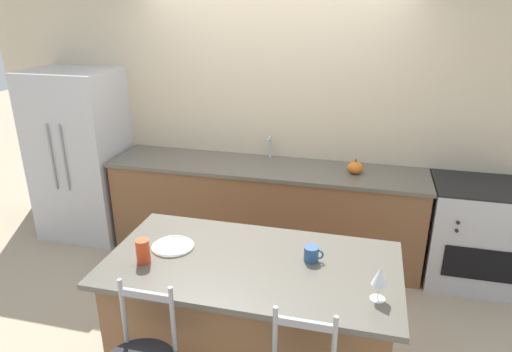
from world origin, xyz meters
The scene contains 12 objects.
ground_plane centered at (0.00, 0.00, 0.00)m, with size 18.00×18.00×0.00m, color tan.
wall_back centered at (0.00, 0.71, 1.35)m, with size 6.00×0.07×2.70m.
back_counter centered at (0.00, 0.38, 0.46)m, with size 2.99×0.69×0.92m.
sink_faucet centered at (0.00, 0.59, 1.06)m, with size 0.02×0.13×0.22m.
kitchen_island centered at (0.32, -1.33, 0.48)m, with size 1.72×0.91×0.95m.
refrigerator centered at (-1.96, 0.35, 0.87)m, with size 0.86×0.71×1.75m.
oven_range centered at (1.91, 0.36, 0.46)m, with size 0.80×0.68×0.92m.
dinner_plate centered at (-0.20, -1.29, 0.96)m, with size 0.26×0.26×0.02m.
wine_glass centered at (1.03, -1.52, 1.08)m, with size 0.08×0.08×0.19m.
coffee_mug centered at (0.65, -1.23, 0.99)m, with size 0.12×0.09×0.09m.
tumbler_cup centered at (-0.30, -1.49, 1.02)m, with size 0.08×0.08×0.15m.
pumpkin_decoration centered at (0.83, 0.37, 0.98)m, with size 0.14×0.14×0.13m.
Camera 1 is at (0.90, -3.57, 2.39)m, focal length 32.00 mm.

